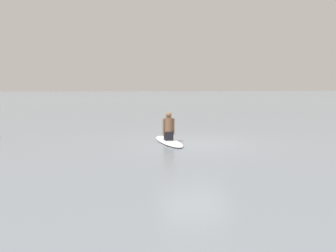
% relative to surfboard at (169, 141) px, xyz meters
% --- Properties ---
extents(ground_plane, '(400.00, 400.00, 0.00)m').
position_rel_surfboard_xyz_m(ground_plane, '(0.56, 0.84, -0.04)').
color(ground_plane, gray).
extents(surfboard, '(3.01, 0.77, 0.09)m').
position_rel_surfboard_xyz_m(surfboard, '(0.00, 0.00, 0.00)').
color(surfboard, white).
rests_on(surfboard, ground).
extents(person_paddler, '(0.36, 0.46, 1.07)m').
position_rel_surfboard_xyz_m(person_paddler, '(-0.00, -0.00, 0.52)').
color(person_paddler, black).
rests_on(person_paddler, surfboard).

